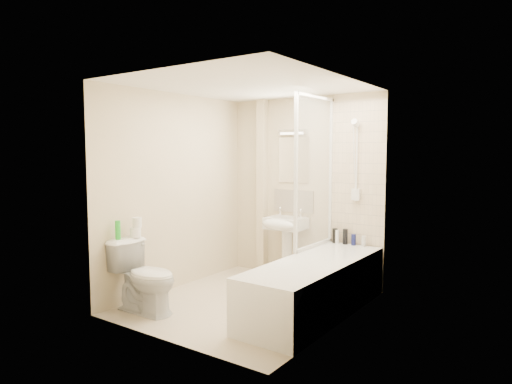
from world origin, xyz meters
The scene contains 24 objects.
floor centered at (0.00, 0.00, 0.00)m, with size 2.50×2.50×0.00m, color beige.
wall_back centered at (0.00, 1.25, 1.20)m, with size 2.20×0.02×2.40m, color beige.
wall_left centered at (-1.10, 0.00, 1.20)m, with size 0.02×2.50×2.40m, color beige.
wall_right centered at (1.10, 0.00, 1.20)m, with size 0.02×2.50×2.40m, color beige.
ceiling centered at (0.00, 0.00, 2.40)m, with size 2.20×2.50×0.02m, color white.
tile_back centered at (0.75, 1.24, 1.42)m, with size 0.70×0.01×1.75m, color beige.
tile_right centered at (1.09, 0.17, 1.42)m, with size 0.01×2.10×1.75m, color beige.
pipe_boxing centered at (-0.62, 1.19, 1.20)m, with size 0.12×0.12×2.40m, color beige.
splashback centered at (-0.15, 1.24, 1.03)m, with size 0.60×0.01×0.30m, color beige.
mirror centered at (-0.15, 1.24, 1.58)m, with size 0.46×0.01×0.60m, color white.
strip_light centered at (-0.15, 1.22, 1.95)m, with size 0.42×0.07×0.07m, color silver.
bathtub centered at (0.75, 0.17, 0.29)m, with size 0.70×2.10×0.55m.
shower_screen centered at (0.40, 0.80, 1.45)m, with size 0.04×0.92×1.80m.
shower_fixture centered at (0.75, 1.19, 1.55)m, with size 0.10×0.16×0.99m.
pedestal_sink centered at (-0.15, 1.01, 0.67)m, with size 0.49×0.46×0.95m.
bottle_black_a centered at (0.50, 1.16, 0.64)m, with size 0.06×0.06×0.18m, color black.
bottle_white_a centered at (0.53, 1.16, 0.63)m, with size 0.05×0.05×0.17m, color white.
bottle_black_b centered at (0.64, 1.16, 0.65)m, with size 0.06×0.06×0.19m, color black.
bottle_blue centered at (0.75, 1.16, 0.62)m, with size 0.06×0.06×0.14m, color #131853.
bottle_white_b centered at (0.88, 1.16, 0.61)m, with size 0.05×0.05×0.13m, color silver.
toilet centered at (-0.72, -0.85, 0.38)m, with size 0.76×0.44×0.76m, color white.
toilet_roll_lower centered at (-0.97, -0.76, 0.81)m, with size 0.12×0.12×0.10m, color white.
toilet_roll_upper centered at (-0.96, -0.74, 0.92)m, with size 0.10×0.10×0.11m, color white.
green_bottle centered at (-1.01, -0.96, 0.86)m, with size 0.06×0.06×0.20m, color green.
Camera 1 is at (2.93, -4.02, 1.68)m, focal length 32.00 mm.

